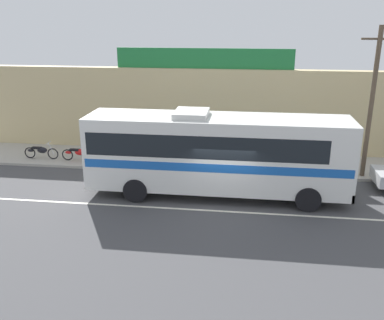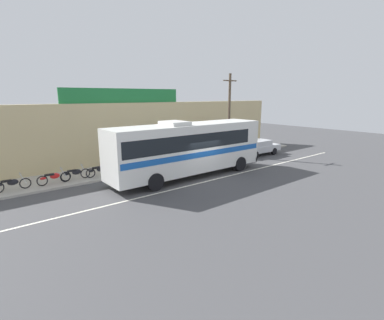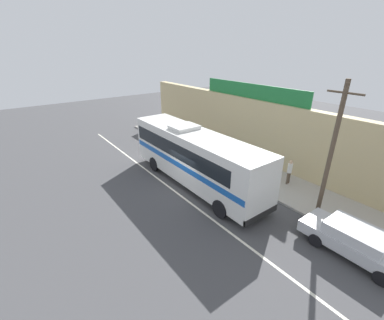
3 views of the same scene
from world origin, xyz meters
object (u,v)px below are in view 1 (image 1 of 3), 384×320
(motorcycle_green, at_px, (78,153))
(pedestrian_by_curb, at_px, (160,140))
(pedestrian_far_left, at_px, (297,144))
(motorcycle_black, at_px, (103,154))
(motorcycle_blue, at_px, (129,156))
(utility_pole, at_px, (372,101))
(intercity_bus, at_px, (215,151))
(motorcycle_red, at_px, (41,151))

(motorcycle_green, bearing_deg, pedestrian_by_curb, 17.26)
(motorcycle_green, height_order, pedestrian_far_left, pedestrian_far_left)
(motorcycle_black, xyz_separation_m, motorcycle_green, (-1.32, -0.12, 0.00))
(motorcycle_blue, bearing_deg, utility_pole, -1.21)
(intercity_bus, height_order, pedestrian_far_left, intercity_bus)
(motorcycle_black, bearing_deg, pedestrian_far_left, 7.06)
(motorcycle_red, xyz_separation_m, motorcycle_blue, (5.00, -0.16, 0.00))
(utility_pole, distance_m, motorcycle_green, 15.00)
(utility_pole, xyz_separation_m, motorcycle_red, (-16.82, 0.41, -3.24))
(motorcycle_blue, distance_m, motorcycle_green, 2.82)
(motorcycle_red, relative_size, motorcycle_green, 1.02)
(motorcycle_green, xyz_separation_m, pedestrian_by_curb, (4.23, 1.32, 0.54))
(motorcycle_red, bearing_deg, utility_pole, -1.39)
(utility_pole, distance_m, motorcycle_black, 13.72)
(pedestrian_far_left, bearing_deg, motorcycle_green, -173.14)
(motorcycle_blue, bearing_deg, motorcycle_black, 172.56)
(intercity_bus, bearing_deg, pedestrian_far_left, 50.05)
(intercity_bus, height_order, utility_pole, utility_pole)
(motorcycle_black, bearing_deg, intercity_bus, -28.98)
(motorcycle_black, xyz_separation_m, pedestrian_by_curb, (2.92, 1.19, 0.54))
(motorcycle_black, distance_m, pedestrian_far_left, 10.41)
(motorcycle_red, height_order, motorcycle_blue, same)
(pedestrian_far_left, distance_m, pedestrian_by_curb, 7.40)
(motorcycle_blue, distance_m, pedestrian_far_left, 8.96)
(utility_pole, bearing_deg, motorcycle_red, 178.61)
(intercity_bus, xyz_separation_m, motorcycle_blue, (-4.82, 3.30, -1.50))
(utility_pole, xyz_separation_m, motorcycle_black, (-13.32, 0.45, -3.24))
(intercity_bus, distance_m, motorcycle_green, 8.48)
(motorcycle_blue, relative_size, motorcycle_black, 1.03)
(motorcycle_green, bearing_deg, intercity_bus, -23.85)
(intercity_bus, xyz_separation_m, motorcycle_red, (-9.81, 3.46, -1.50))
(motorcycle_black, bearing_deg, motorcycle_green, -174.69)
(pedestrian_by_curb, bearing_deg, motorcycle_blue, -135.50)
(motorcycle_blue, distance_m, pedestrian_by_curb, 2.05)
(motorcycle_black, distance_m, motorcycle_green, 1.32)
(motorcycle_green, distance_m, pedestrian_far_left, 11.73)
(pedestrian_by_curb, bearing_deg, motorcycle_green, -162.74)
(motorcycle_black, height_order, pedestrian_by_curb, pedestrian_by_curb)
(intercity_bus, bearing_deg, motorcycle_black, 151.02)
(intercity_bus, xyz_separation_m, pedestrian_by_curb, (-3.40, 4.69, -0.96))
(motorcycle_red, distance_m, motorcycle_green, 2.18)
(intercity_bus, height_order, motorcycle_blue, intercity_bus)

